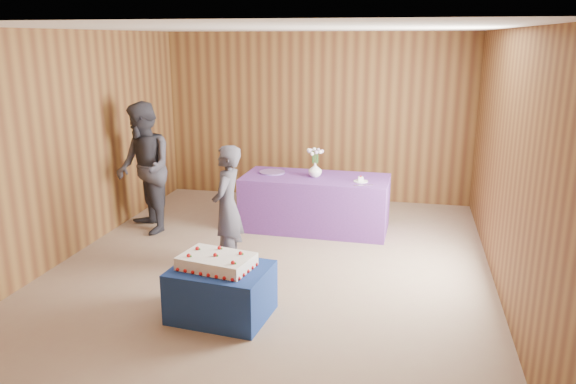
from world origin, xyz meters
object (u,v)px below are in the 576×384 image
(serving_table, at_px, (315,203))
(guest_left, at_px, (227,207))
(cake_table, at_px, (221,292))
(vase, at_px, (315,170))
(sheet_cake, at_px, (217,261))
(guest_right, at_px, (144,168))

(serving_table, xyz_separation_m, guest_left, (-0.77, -1.53, 0.34))
(guest_left, bearing_deg, serving_table, 152.92)
(cake_table, bearing_deg, vase, 87.06)
(sheet_cake, distance_m, guest_left, 1.25)
(cake_table, bearing_deg, serving_table, 86.86)
(cake_table, xyz_separation_m, sheet_cake, (-0.04, 0.00, 0.31))
(serving_table, bearing_deg, cake_table, -97.80)
(serving_table, distance_m, guest_right, 2.39)
(serving_table, xyz_separation_m, sheet_cake, (-0.48, -2.74, 0.19))
(serving_table, height_order, guest_left, guest_left)
(cake_table, xyz_separation_m, vase, (0.44, 2.75, 0.60))
(vase, distance_m, guest_left, 1.72)
(sheet_cake, xyz_separation_m, guest_left, (-0.29, 1.21, 0.16))
(cake_table, height_order, serving_table, serving_table)
(guest_left, distance_m, guest_right, 1.76)
(sheet_cake, distance_m, vase, 2.80)
(guest_left, xyz_separation_m, guest_right, (-1.48, 0.93, 0.18))
(vase, bearing_deg, guest_right, -164.79)
(sheet_cake, relative_size, vase, 3.97)
(serving_table, bearing_deg, vase, 167.74)
(guest_right, bearing_deg, serving_table, 61.84)
(cake_table, relative_size, guest_right, 0.50)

